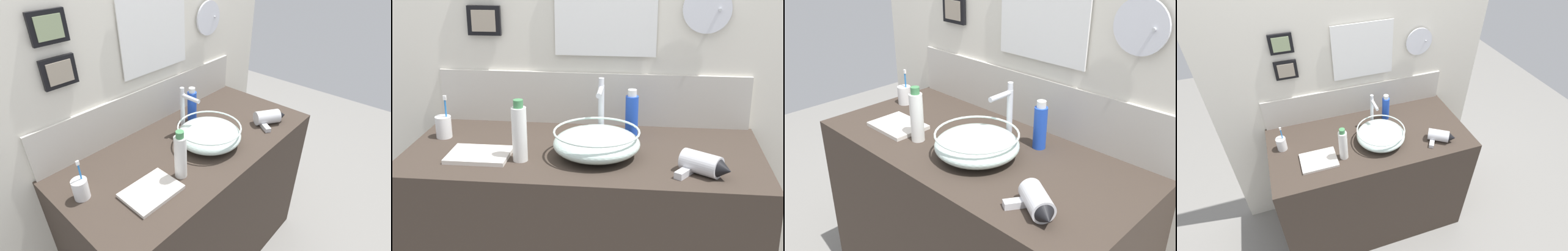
% 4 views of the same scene
% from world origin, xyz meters
% --- Properties ---
extents(ground_plane, '(6.00, 6.00, 0.00)m').
position_xyz_m(ground_plane, '(0.00, 0.00, 0.00)').
color(ground_plane, gray).
extents(vanity_counter, '(1.35, 0.63, 0.89)m').
position_xyz_m(vanity_counter, '(0.00, 0.00, 0.44)').
color(vanity_counter, '#382D26').
rests_on(vanity_counter, ground).
extents(back_panel, '(1.94, 0.10, 2.49)m').
position_xyz_m(back_panel, '(0.00, 0.35, 1.24)').
color(back_panel, silver).
rests_on(back_panel, ground).
extents(glass_bowl_sink, '(0.32, 0.32, 0.10)m').
position_xyz_m(glass_bowl_sink, '(0.06, -0.06, 0.94)').
color(glass_bowl_sink, silver).
rests_on(glass_bowl_sink, vanity_counter).
extents(faucet, '(0.02, 0.13, 0.25)m').
position_xyz_m(faucet, '(0.06, 0.11, 1.04)').
color(faucet, silver).
rests_on(faucet, vanity_counter).
extents(hair_drier, '(0.20, 0.16, 0.08)m').
position_xyz_m(hair_drier, '(0.43, -0.18, 0.93)').
color(hair_drier, silver).
rests_on(hair_drier, vanity_counter).
extents(toothbrush_cup, '(0.06, 0.06, 0.18)m').
position_xyz_m(toothbrush_cup, '(-0.58, 0.08, 0.93)').
color(toothbrush_cup, white).
rests_on(toothbrush_cup, vanity_counter).
extents(soap_dispenser, '(0.05, 0.05, 0.20)m').
position_xyz_m(soap_dispenser, '(0.17, 0.17, 0.98)').
color(soap_dispenser, blue).
rests_on(soap_dispenser, vanity_counter).
extents(spray_bottle, '(0.05, 0.05, 0.23)m').
position_xyz_m(spray_bottle, '(-0.22, -0.12, 1.00)').
color(spray_bottle, white).
rests_on(spray_bottle, vanity_counter).
extents(hand_towel, '(0.22, 0.17, 0.02)m').
position_xyz_m(hand_towel, '(-0.37, -0.11, 0.90)').
color(hand_towel, silver).
rests_on(hand_towel, vanity_counter).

